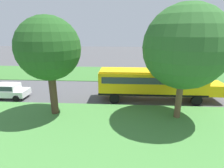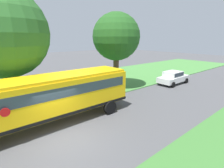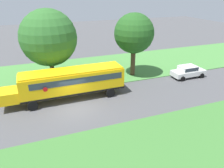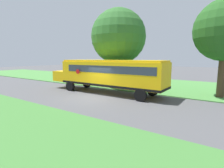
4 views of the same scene
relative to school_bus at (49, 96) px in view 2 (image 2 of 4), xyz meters
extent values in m
plane|color=#4C4C4F|center=(2.32, -0.03, -1.92)|extent=(120.00, 120.00, 0.00)
cube|color=#47843D|center=(-7.68, -0.03, -1.88)|extent=(12.00, 80.00, 0.08)
cube|color=yellow|center=(0.00, 0.29, -0.02)|extent=(2.50, 10.50, 2.20)
cube|color=yellow|center=(0.00, 0.29, 1.16)|extent=(2.35, 10.29, 0.16)
cube|color=black|center=(0.00, 0.29, -1.00)|extent=(2.54, 10.54, 0.20)
cube|color=#2D3842|center=(0.00, 0.59, 0.44)|extent=(2.53, 9.24, 0.64)
cylinder|color=red|center=(1.43, -2.60, 0.13)|extent=(0.03, 0.44, 0.44)
cylinder|color=black|center=(1.25, 3.96, -1.42)|extent=(0.30, 1.00, 1.00)
cylinder|color=black|center=(-1.25, 3.96, -1.42)|extent=(0.30, 1.00, 1.00)
cube|color=silver|center=(-0.48, 15.43, -1.28)|extent=(1.80, 4.40, 0.64)
cube|color=silver|center=(-0.48, 15.28, -0.66)|extent=(1.60, 2.20, 0.60)
cube|color=#2D3842|center=(-0.48, 15.28, -0.64)|extent=(1.62, 2.02, 0.45)
cylinder|color=black|center=(-1.38, 16.93, -1.60)|extent=(0.22, 0.64, 0.64)
cylinder|color=black|center=(0.42, 16.93, -1.60)|extent=(0.22, 0.64, 0.64)
cylinder|color=black|center=(-1.38, 13.94, -1.60)|extent=(0.22, 0.64, 0.64)
cylinder|color=black|center=(0.42, 13.94, -1.60)|extent=(0.22, 0.64, 0.64)
cylinder|color=brown|center=(-3.89, -1.32, -0.22)|extent=(0.49, 0.49, 3.42)
sphere|color=#2D6628|center=(-3.89, -1.32, 3.83)|extent=(6.23, 6.23, 6.23)
sphere|color=#2D6628|center=(-3.13, -0.73, 3.48)|extent=(3.69, 3.69, 3.69)
cylinder|color=#4C3826|center=(-3.75, 8.99, -0.07)|extent=(0.61, 0.61, 3.70)
sphere|color=#23561E|center=(-3.75, 8.99, 3.66)|extent=(5.01, 5.01, 5.01)
sphere|color=#23561E|center=(-3.40, 8.88, 3.82)|extent=(3.33, 3.33, 3.33)
camera|label=1|loc=(-17.21, 3.24, 5.00)|focal=28.00mm
camera|label=2|loc=(10.49, -3.67, 3.52)|focal=28.00mm
camera|label=3|loc=(20.84, -3.38, 8.75)|focal=35.00mm
camera|label=4|loc=(13.42, 9.60, 1.44)|focal=28.00mm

